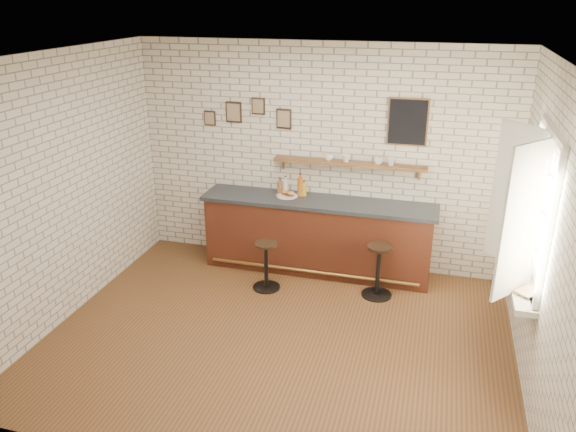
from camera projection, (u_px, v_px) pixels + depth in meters
name	position (u px, v px, depth m)	size (l,w,h in m)	color
ground	(279.00, 336.00, 6.22)	(5.00, 5.00, 0.00)	brown
bar_counter	(317.00, 235.00, 7.54)	(3.10, 0.65, 1.01)	#4E2114
sandwich_plate	(287.00, 196.00, 7.50)	(0.28, 0.28, 0.01)	white
ciabatta_sandwich	(288.00, 193.00, 7.48)	(0.20, 0.14, 0.06)	tan
potato_chips	(286.00, 195.00, 7.49)	(0.26, 0.18, 0.00)	gold
bitters_bottle_brown	(280.00, 187.00, 7.57)	(0.07, 0.07, 0.23)	brown
bitters_bottle_white	(286.00, 187.00, 7.55)	(0.07, 0.07, 0.26)	silver
bitters_bottle_amber	(300.00, 186.00, 7.49)	(0.08, 0.08, 0.31)	#AE5B1C
condiment_bottle_yellow	(304.00, 189.00, 7.49)	(0.07, 0.07, 0.21)	gold
bar_stool_left	(266.00, 264.00, 7.12)	(0.35, 0.35, 0.64)	black
bar_stool_right	(378.00, 269.00, 6.93)	(0.39, 0.39, 0.68)	black
wall_shelf	(349.00, 164.00, 7.27)	(2.00, 0.18, 0.18)	brown
shelf_cup_a	(329.00, 157.00, 7.31)	(0.11, 0.11, 0.09)	white
shelf_cup_b	(346.00, 158.00, 7.26)	(0.11, 0.11, 0.10)	white
shelf_cup_c	(378.00, 161.00, 7.15)	(0.11, 0.11, 0.09)	white
shelf_cup_d	(391.00, 162.00, 7.11)	(0.10, 0.10, 0.10)	white
back_wall_decor	(338.00, 118.00, 7.18)	(2.96, 0.02, 0.56)	black
window_sill	(519.00, 280.00, 5.56)	(0.20, 1.35, 0.06)	white
casement_window	(526.00, 209.00, 5.29)	(0.40, 1.30, 1.56)	white
book_lower	(520.00, 288.00, 5.31)	(0.17, 0.23, 0.02)	tan
book_upper	(521.00, 288.00, 5.29)	(0.17, 0.23, 0.02)	tan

